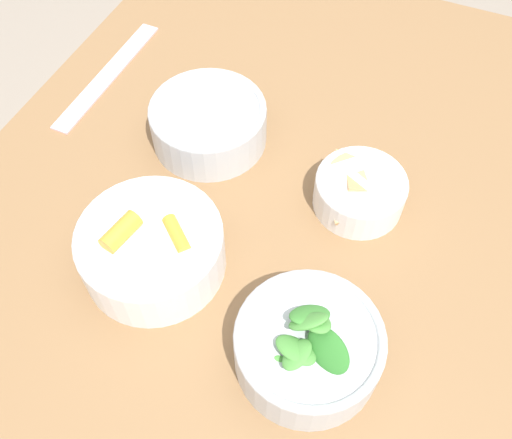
{
  "coord_description": "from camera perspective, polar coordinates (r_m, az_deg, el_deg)",
  "views": [
    {
      "loc": [
        -0.41,
        -0.11,
        1.31
      ],
      "look_at": [
        -0.06,
        0.05,
        0.76
      ],
      "focal_mm": 40.0,
      "sensor_mm": 36.0,
      "label": 1
    }
  ],
  "objects": [
    {
      "name": "bowl_beans_hotdog",
      "position": [
        0.78,
        -4.75,
        9.5
      ],
      "size": [
        0.16,
        0.16,
        0.06
      ],
      "color": "silver",
      "rests_on": "dining_table"
    },
    {
      "name": "bowl_cookies",
      "position": [
        0.72,
        10.3,
        2.86
      ],
      "size": [
        0.12,
        0.11,
        0.05
      ],
      "color": "white",
      "rests_on": "dining_table"
    },
    {
      "name": "bowl_greens",
      "position": [
        0.6,
        5.24,
        -12.5
      ],
      "size": [
        0.15,
        0.15,
        0.1
      ],
      "color": "silver",
      "rests_on": "dining_table"
    },
    {
      "name": "ruler",
      "position": [
        0.92,
        -14.57,
        13.83
      ],
      "size": [
        0.26,
        0.03,
        0.0
      ],
      "color": "#EFB7C6",
      "rests_on": "dining_table"
    },
    {
      "name": "bowl_carrots",
      "position": [
        0.66,
        -10.39,
        -2.83
      ],
      "size": [
        0.17,
        0.17,
        0.08
      ],
      "color": "white",
      "rests_on": "dining_table"
    },
    {
      "name": "ground_plane",
      "position": [
        1.38,
        2.81,
        -16.84
      ],
      "size": [
        10.0,
        10.0,
        0.0
      ],
      "primitive_type": "plane",
      "color": "gray"
    },
    {
      "name": "dining_table",
      "position": [
        0.83,
        4.51,
        -3.75
      ],
      "size": [
        1.02,
        0.89,
        0.73
      ],
      "color": "olive",
      "rests_on": "ground_plane"
    }
  ]
}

